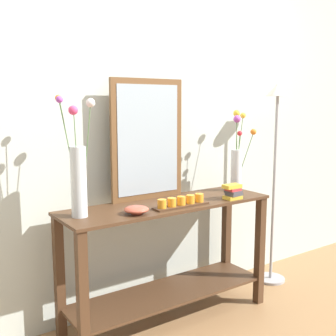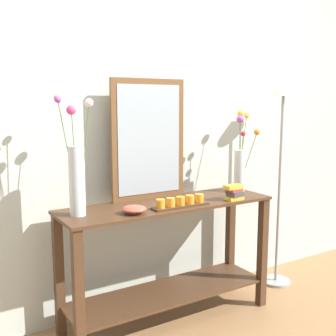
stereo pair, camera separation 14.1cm
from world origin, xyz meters
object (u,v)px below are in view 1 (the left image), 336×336
object	(u,v)px
vase_right	(237,161)
candle_tray	(181,202)
book_stack	(233,192)
decorative_bowl	(136,209)
floor_lamp	(275,150)
tall_vase_left	(78,174)
console_table	(168,250)
mirror_leaning	(148,140)

from	to	relation	value
vase_right	candle_tray	distance (m)	0.70
vase_right	book_stack	world-z (taller)	vase_right
decorative_bowl	floor_lamp	xyz separation A→B (m)	(1.39, 0.16, 0.26)
tall_vase_left	floor_lamp	distance (m)	1.70
book_stack	floor_lamp	distance (m)	0.71
vase_right	floor_lamp	size ratio (longest dim) A/B	0.37
console_table	book_stack	bearing A→B (deg)	-19.48
decorative_bowl	book_stack	size ratio (longest dim) A/B	1.13
vase_right	mirror_leaning	bearing A→B (deg)	168.25
book_stack	floor_lamp	xyz separation A→B (m)	(0.64, 0.20, 0.23)
console_table	floor_lamp	size ratio (longest dim) A/B	0.90
mirror_leaning	decorative_bowl	bearing A→B (deg)	-131.44
tall_vase_left	decorative_bowl	distance (m)	0.40
decorative_bowl	floor_lamp	size ratio (longest dim) A/B	0.09
tall_vase_left	candle_tray	bearing A→B (deg)	-12.81
vase_right	floor_lamp	bearing A→B (deg)	-0.06
book_stack	console_table	bearing A→B (deg)	160.52
tall_vase_left	mirror_leaning	bearing A→B (deg)	16.59
tall_vase_left	vase_right	size ratio (longest dim) A/B	1.16
console_table	mirror_leaning	world-z (taller)	mirror_leaning
mirror_leaning	floor_lamp	size ratio (longest dim) A/B	0.50
mirror_leaning	vase_right	bearing A→B (deg)	-11.75
tall_vase_left	floor_lamp	size ratio (longest dim) A/B	0.43
console_table	vase_right	bearing A→B (deg)	3.69
candle_tray	decorative_bowl	distance (m)	0.33
console_table	vase_right	xyz separation A→B (m)	(0.66, 0.04, 0.55)
console_table	book_stack	distance (m)	0.60
tall_vase_left	book_stack	size ratio (longest dim) A/B	5.26
console_table	mirror_leaning	bearing A→B (deg)	101.96
console_table	tall_vase_left	bearing A→B (deg)	178.49
floor_lamp	mirror_leaning	bearing A→B (deg)	172.57
tall_vase_left	floor_lamp	xyz separation A→B (m)	(1.70, 0.03, 0.03)
mirror_leaning	book_stack	size ratio (longest dim) A/B	6.13
decorative_bowl	candle_tray	bearing A→B (deg)	-1.19
mirror_leaning	book_stack	distance (m)	0.69
vase_right	floor_lamp	xyz separation A→B (m)	(0.42, -0.00, 0.05)
candle_tray	floor_lamp	bearing A→B (deg)	9.03
book_stack	mirror_leaning	bearing A→B (deg)	144.33
tall_vase_left	vase_right	xyz separation A→B (m)	(1.28, 0.03, -0.02)
vase_right	candle_tray	size ratio (longest dim) A/B	1.55
book_stack	vase_right	bearing A→B (deg)	41.69
mirror_leaning	floor_lamp	distance (m)	1.14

